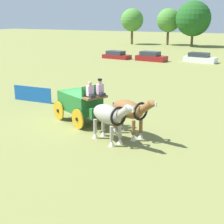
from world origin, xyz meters
name	(u,v)px	position (x,y,z in m)	size (l,w,h in m)	color
ground_plane	(80,121)	(0.00, 0.00, 0.00)	(220.00, 220.00, 0.00)	olive
show_wagon	(81,103)	(0.15, -0.07, 1.17)	(5.43, 3.16, 2.73)	#236B2D
draft_horse_near	(129,111)	(3.61, -0.95, 1.37)	(3.04, 1.82, 2.23)	brown
draft_horse_off	(109,116)	(3.06, -2.13, 1.34)	(2.87, 1.74, 2.20)	#9E998E
parked_vehicle_a	(116,55)	(-11.63, 27.62, 0.48)	(4.26, 2.14, 1.11)	maroon
parked_vehicle_b	(151,57)	(-6.21, 27.50, 0.56)	(4.41, 2.18, 1.29)	maroon
parked_vehicle_c	(200,58)	(0.13, 29.14, 0.56)	(4.39, 2.18, 1.29)	white
tree_a	(132,20)	(-20.15, 51.91, 5.14)	(4.86, 4.86, 7.59)	brown
tree_b	(168,20)	(-12.63, 53.83, 5.10)	(4.93, 4.93, 7.59)	brown
tree_c	(193,19)	(-6.99, 52.28, 5.48)	(6.94, 6.94, 8.96)	brown
sponsor_banner	(32,94)	(-5.61, 2.34, 0.55)	(3.20, 0.06, 1.10)	#1959B2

